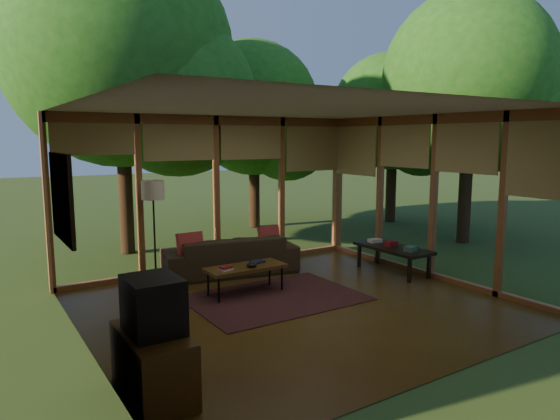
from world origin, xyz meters
TOP-DOWN VIEW (x-y plane):
  - floor at (0.00, 0.00)m, footprint 5.50×5.50m
  - ceiling at (0.00, 0.00)m, footprint 5.50×5.50m
  - wall_left at (-2.75, 0.00)m, footprint 0.04×5.00m
  - wall_front at (0.00, -2.50)m, footprint 5.50×0.04m
  - window_wall_back at (0.00, 2.50)m, footprint 5.50×0.12m
  - window_wall_right at (2.75, 0.00)m, footprint 0.12×5.00m
  - exterior_lawn at (8.00, 8.00)m, footprint 40.00×40.00m
  - tree_nw at (-1.03, 4.60)m, footprint 4.44×4.44m
  - tree_ne at (2.65, 5.88)m, footprint 3.44×3.44m
  - tree_se at (5.54, 1.55)m, footprint 3.66×3.66m
  - tree_far at (6.18, 4.50)m, footprint 3.17×3.17m
  - rug at (-0.06, 0.44)m, footprint 2.42×1.72m
  - sofa at (0.00, 2.00)m, footprint 2.38×1.29m
  - pillow_left at (-0.75, 1.95)m, footprint 0.41×0.22m
  - pillow_right at (0.75, 1.95)m, footprint 0.38×0.20m
  - ct_book_lower at (-0.67, 0.81)m, footprint 0.21×0.17m
  - ct_book_upper at (-0.67, 0.81)m, footprint 0.19×0.16m
  - ct_book_side at (-0.07, 0.94)m, footprint 0.23×0.20m
  - ct_bowl at (-0.27, 0.76)m, footprint 0.16×0.16m
  - media_cabinet at (-2.47, -1.32)m, footprint 0.50×1.00m
  - television at (-2.45, -1.32)m, footprint 0.45×0.55m
  - console_book_a at (2.40, 0.13)m, footprint 0.25×0.21m
  - console_book_b at (2.40, 0.58)m, footprint 0.20×0.14m
  - console_book_c at (2.40, 0.98)m, footprint 0.25×0.20m
  - floor_lamp at (-1.24, 2.21)m, footprint 0.36×0.36m
  - coffee_table at (-0.32, 0.86)m, footprint 1.20×0.50m
  - side_console at (2.40, 0.53)m, footprint 0.60×1.40m
  - wall_painting at (-2.71, 1.40)m, footprint 0.06×1.35m

SIDE VIEW (x-z plane):
  - exterior_lawn at x=8.00m, z-range -0.01..-0.01m
  - floor at x=0.00m, z-range 0.00..0.00m
  - rug at x=-0.06m, z-range 0.00..0.01m
  - media_cabinet at x=-2.47m, z-range 0.00..0.60m
  - sofa at x=0.00m, z-range 0.00..0.66m
  - coffee_table at x=-0.32m, z-range 0.18..0.60m
  - side_console at x=2.40m, z-range 0.18..0.64m
  - ct_book_lower at x=-0.67m, z-range 0.42..0.45m
  - ct_book_side at x=-0.07m, z-range 0.42..0.46m
  - ct_bowl at x=-0.27m, z-range 0.42..0.50m
  - ct_book_upper at x=-0.67m, z-range 0.45..0.48m
  - console_book_c at x=2.40m, z-range 0.45..0.52m
  - console_book_a at x=2.40m, z-range 0.46..0.54m
  - console_book_b at x=2.40m, z-range 0.45..0.54m
  - pillow_right at x=0.75m, z-range 0.37..0.77m
  - pillow_left at x=-0.75m, z-range 0.37..0.80m
  - television at x=-2.45m, z-range 0.60..1.10m
  - wall_left at x=-2.75m, z-range 0.00..2.70m
  - wall_front at x=0.00m, z-range 0.00..2.70m
  - window_wall_back at x=0.00m, z-range 0.00..2.70m
  - window_wall_right at x=2.75m, z-range 0.00..2.70m
  - floor_lamp at x=-1.24m, z-range 0.58..2.23m
  - wall_painting at x=-2.71m, z-range 0.98..2.12m
  - ceiling at x=0.00m, z-range 2.70..2.70m
  - tree_far at x=6.18m, z-range 0.71..5.33m
  - tree_ne at x=2.65m, z-range 0.67..5.47m
  - tree_se at x=5.54m, z-range 0.89..6.34m
  - tree_nw at x=-1.03m, z-range 0.86..7.04m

